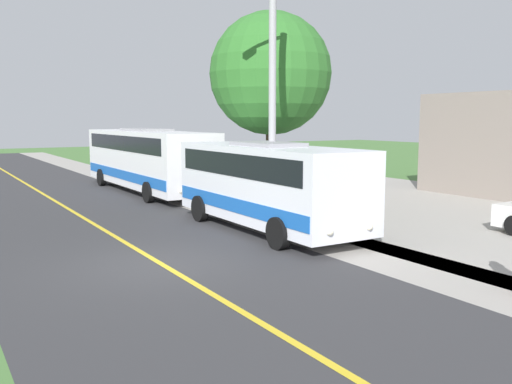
{
  "coord_description": "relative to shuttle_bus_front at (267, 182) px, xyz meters",
  "views": [
    {
      "loc": [
        4.88,
        12.53,
        3.53
      ],
      "look_at": [
        -3.5,
        -1.3,
        1.4
      ],
      "focal_mm": 39.01,
      "sensor_mm": 36.0,
      "label": 1
    }
  ],
  "objects": [
    {
      "name": "road_surface",
      "position": [
        4.52,
        2.28,
        -1.54
      ],
      "size": [
        8.0,
        100.0,
        0.01
      ],
      "primitive_type": "cube",
      "color": "#333335",
      "rests_on": "ground"
    },
    {
      "name": "sidewalk",
      "position": [
        -0.68,
        2.28,
        -1.55
      ],
      "size": [
        2.4,
        100.0,
        0.01
      ],
      "primitive_type": "cube",
      "color": "#9E9991",
      "rests_on": "ground"
    },
    {
      "name": "tree_curbside",
      "position": [
        -2.88,
        -4.34,
        3.77
      ],
      "size": [
        4.91,
        4.91,
        7.79
      ],
      "color": "#4C3826",
      "rests_on": "ground"
    },
    {
      "name": "ground_plane",
      "position": [
        4.52,
        2.28,
        -1.55
      ],
      "size": [
        120.0,
        120.0,
        0.0
      ],
      "primitive_type": "plane",
      "color": "#477238"
    },
    {
      "name": "road_centre_line",
      "position": [
        4.52,
        2.28,
        -1.54
      ],
      "size": [
        0.16,
        100.0,
        0.0
      ],
      "primitive_type": "cube",
      "color": "gold",
      "rests_on": "ground"
    },
    {
      "name": "street_light_pole",
      "position": [
        -0.37,
        -0.48,
        3.02
      ],
      "size": [
        1.97,
        0.24,
        8.31
      ],
      "color": "#9E9EA3",
      "rests_on": "ground"
    },
    {
      "name": "transit_bus_rear",
      "position": [
        -0.05,
        -11.04,
        0.14
      ],
      "size": [
        2.78,
        11.49,
        3.07
      ],
      "color": "white",
      "rests_on": "ground"
    },
    {
      "name": "shuttle_bus_front",
      "position": [
        0.0,
        0.0,
        0.0
      ],
      "size": [
        2.68,
        8.06,
        2.81
      ],
      "color": "white",
      "rests_on": "ground"
    }
  ]
}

